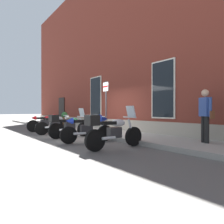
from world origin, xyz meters
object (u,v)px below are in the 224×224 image
motorcycle_grey_naked (56,125)px  pedestrian_blue_top (205,113)px  motorcycle_green_touring (69,125)px  parking_sign (106,99)px  motorcycle_blue_sport (90,127)px  motorcycle_silver_touring (113,131)px  barrel_planter (65,120)px  motorcycle_red_sport (47,122)px

motorcycle_grey_naked → pedestrian_blue_top: pedestrian_blue_top is taller
motorcycle_grey_naked → motorcycle_green_touring: size_ratio=1.01×
parking_sign → motorcycle_blue_sport: bearing=-53.8°
motorcycle_blue_sport → motorcycle_green_touring: bearing=-176.6°
motorcycle_green_touring → motorcycle_blue_sport: (1.59, 0.09, 0.02)m
parking_sign → motorcycle_silver_touring: bearing=-32.7°
motorcycle_grey_naked → motorcycle_blue_sport: size_ratio=0.99×
motorcycle_blue_sport → barrel_planter: size_ratio=2.16×
motorcycle_green_touring → pedestrian_blue_top: bearing=26.3°
motorcycle_blue_sport → motorcycle_silver_touring: size_ratio=0.96×
motorcycle_silver_touring → parking_sign: bearing=147.3°
motorcycle_grey_naked → parking_sign: (2.01, 1.62, 1.24)m
motorcycle_blue_sport → barrel_planter: 5.96m
motorcycle_grey_naked → motorcycle_silver_touring: size_ratio=0.95×
motorcycle_green_touring → motorcycle_silver_touring: size_ratio=0.94×
motorcycle_silver_touring → barrel_planter: (-7.31, 1.76, 0.00)m
motorcycle_grey_naked → motorcycle_blue_sport: (3.20, -0.01, 0.09)m
pedestrian_blue_top → barrel_planter: (-8.97, -0.67, -0.55)m
motorcycle_silver_touring → pedestrian_blue_top: size_ratio=1.26×
motorcycle_blue_sport → parking_sign: 2.32m
motorcycle_silver_touring → parking_sign: (-2.77, 1.77, 1.16)m
motorcycle_blue_sport → barrel_planter: barrel_planter is taller
motorcycle_blue_sport → motorcycle_silver_touring: motorcycle_silver_touring is taller
motorcycle_blue_sport → parking_sign: parking_sign is taller
barrel_planter → motorcycle_blue_sport: bearing=-15.7°
motorcycle_green_touring → motorcycle_silver_touring: 3.16m
parking_sign → barrel_planter: 4.69m
motorcycle_red_sport → motorcycle_green_touring: (3.31, -0.23, -0.01)m
motorcycle_grey_naked → pedestrian_blue_top: bearing=19.4°
motorcycle_green_touring → pedestrian_blue_top: size_ratio=1.19×
motorcycle_red_sport → motorcycle_silver_touring: bearing=-2.5°
parking_sign → barrel_planter: bearing=-179.8°
motorcycle_red_sport → pedestrian_blue_top: bearing=14.8°
motorcycle_red_sport → parking_sign: (3.70, 1.49, 1.17)m
barrel_planter → pedestrian_blue_top: bearing=4.3°
barrel_planter → motorcycle_grey_naked: bearing=-32.3°
barrel_planter → motorcycle_silver_touring: bearing=-13.5°
motorcycle_grey_naked → parking_sign: parking_sign is taller
motorcycle_red_sport → motorcycle_green_touring: 3.31m
pedestrian_blue_top → parking_sign: size_ratio=0.70×
motorcycle_red_sport → motorcycle_grey_naked: motorcycle_red_sport is taller
motorcycle_grey_naked → pedestrian_blue_top: 6.85m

